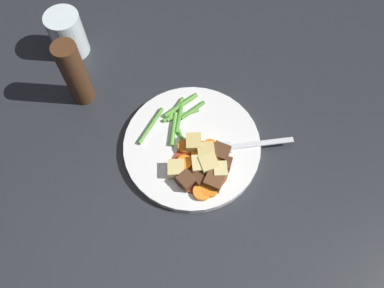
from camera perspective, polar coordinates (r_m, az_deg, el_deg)
ground_plane at (r=0.72m, az=0.00°, el=-0.57°), size 3.00×3.00×0.00m
dinner_plate at (r=0.71m, az=0.00°, el=-0.29°), size 0.25×0.25×0.02m
stew_sauce at (r=0.68m, az=1.21°, el=-3.42°), size 0.10×0.10×0.00m
carrot_slice_0 at (r=0.67m, az=2.61°, el=-6.66°), size 0.04×0.04×0.01m
carrot_slice_1 at (r=0.66m, az=1.48°, el=-7.08°), size 0.03×0.03×0.01m
carrot_slice_2 at (r=0.70m, az=2.64°, el=-0.37°), size 0.03×0.03×0.01m
carrot_slice_3 at (r=0.68m, az=-1.09°, el=-2.83°), size 0.04×0.04×0.01m
carrot_slice_4 at (r=0.69m, az=-0.89°, el=-0.71°), size 0.04×0.04×0.01m
carrot_slice_5 at (r=0.69m, az=0.91°, el=-1.30°), size 0.04×0.04×0.01m
carrot_slice_6 at (r=0.69m, az=3.66°, el=-2.34°), size 0.05×0.05×0.01m
potato_chunk_0 at (r=0.69m, az=0.27°, el=0.13°), size 0.04×0.04×0.03m
potato_chunk_1 at (r=0.68m, az=1.09°, el=-3.10°), size 0.04×0.04×0.02m
potato_chunk_2 at (r=0.67m, az=4.18°, el=-3.94°), size 0.04×0.03×0.02m
potato_chunk_3 at (r=0.67m, az=-2.38°, el=-3.70°), size 0.04×0.04×0.02m
potato_chunk_4 at (r=0.68m, az=2.07°, el=-1.35°), size 0.04×0.04×0.02m
potato_chunk_5 at (r=0.67m, az=2.47°, el=-3.06°), size 0.04×0.04×0.03m
meat_chunk_0 at (r=0.68m, az=4.95°, el=-2.82°), size 0.03×0.03×0.02m
meat_chunk_1 at (r=0.67m, az=0.93°, el=-5.16°), size 0.03×0.02×0.02m
meat_chunk_2 at (r=0.66m, az=-0.84°, el=-5.40°), size 0.03×0.03×0.02m
meat_chunk_3 at (r=0.69m, az=4.24°, el=-1.23°), size 0.04×0.04×0.02m
meat_chunk_4 at (r=0.67m, az=3.30°, el=-5.42°), size 0.04×0.04×0.02m
green_bean_0 at (r=0.73m, az=-1.95°, el=3.90°), size 0.06×0.05×0.01m
green_bean_1 at (r=0.73m, az=-1.61°, el=4.29°), size 0.02×0.07×0.01m
green_bean_2 at (r=0.74m, az=-1.65°, el=5.76°), size 0.02×0.08×0.01m
green_bean_3 at (r=0.71m, az=-1.95°, el=2.04°), size 0.05×0.02×0.01m
green_bean_4 at (r=0.72m, az=-2.75°, el=2.23°), size 0.06×0.05×0.01m
green_bean_5 at (r=0.72m, az=-6.12°, el=2.71°), size 0.05×0.08×0.01m
green_bean_6 at (r=0.74m, az=0.10°, el=5.02°), size 0.01×0.06×0.01m
green_bean_7 at (r=0.74m, az=-2.51°, el=5.14°), size 0.03×0.05×0.01m
fork at (r=0.71m, az=7.56°, el=-0.23°), size 0.09×0.17×0.00m
water_glass at (r=0.85m, az=-17.91°, el=15.19°), size 0.07×0.07×0.10m
pepper_mill at (r=0.75m, az=-16.95°, el=9.91°), size 0.04×0.04×0.15m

